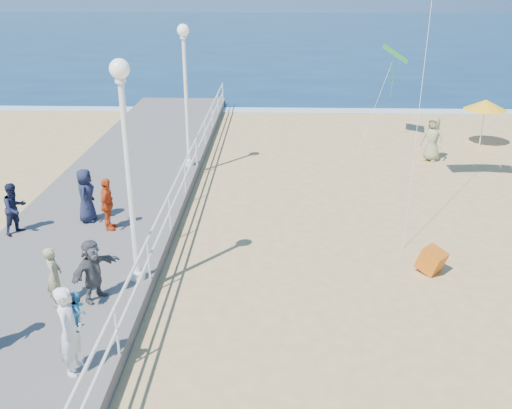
{
  "coord_description": "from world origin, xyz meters",
  "views": [
    {
      "loc": [
        -2.05,
        -12.24,
        7.38
      ],
      "look_at": [
        -2.5,
        2.0,
        1.6
      ],
      "focal_mm": 40.0,
      "sensor_mm": 36.0,
      "label": 1
    }
  ],
  "objects_px": {
    "box_kite": "(431,263)",
    "lamp_post_far": "(185,82)",
    "spectator_7": "(15,208)",
    "lamp_post_mid": "(127,152)",
    "spectator_5": "(93,270)",
    "spectator_4": "(86,195)",
    "spectator_6": "(54,276)",
    "toddler_held": "(79,310)",
    "spectator_3": "(107,204)",
    "woman_holding_toddler": "(70,330)",
    "beach_walker_c": "(433,139)",
    "beach_umbrella": "(486,105)"
  },
  "relations": [
    {
      "from": "spectator_4",
      "to": "lamp_post_mid",
      "type": "bearing_deg",
      "value": -150.53
    },
    {
      "from": "spectator_6",
      "to": "spectator_5",
      "type": "bearing_deg",
      "value": -88.39
    },
    {
      "from": "lamp_post_mid",
      "to": "spectator_4",
      "type": "distance_m",
      "value": 4.84
    },
    {
      "from": "beach_umbrella",
      "to": "lamp_post_mid",
      "type": "bearing_deg",
      "value": -133.48
    },
    {
      "from": "spectator_3",
      "to": "toddler_held",
      "type": "bearing_deg",
      "value": -168.15
    },
    {
      "from": "lamp_post_mid",
      "to": "spectator_3",
      "type": "bearing_deg",
      "value": 117.22
    },
    {
      "from": "woman_holding_toddler",
      "to": "spectator_3",
      "type": "bearing_deg",
      "value": 13.14
    },
    {
      "from": "spectator_4",
      "to": "spectator_5",
      "type": "height_order",
      "value": "spectator_4"
    },
    {
      "from": "spectator_4",
      "to": "box_kite",
      "type": "relative_size",
      "value": 2.75
    },
    {
      "from": "spectator_4",
      "to": "beach_walker_c",
      "type": "relative_size",
      "value": 0.87
    },
    {
      "from": "spectator_5",
      "to": "spectator_6",
      "type": "bearing_deg",
      "value": 135.07
    },
    {
      "from": "spectator_3",
      "to": "spectator_6",
      "type": "height_order",
      "value": "spectator_3"
    },
    {
      "from": "woman_holding_toddler",
      "to": "spectator_4",
      "type": "distance_m",
      "value": 7.27
    },
    {
      "from": "lamp_post_far",
      "to": "box_kite",
      "type": "height_order",
      "value": "lamp_post_far"
    },
    {
      "from": "lamp_post_far",
      "to": "woman_holding_toddler",
      "type": "relative_size",
      "value": 2.96
    },
    {
      "from": "spectator_7",
      "to": "beach_walker_c",
      "type": "distance_m",
      "value": 16.5
    },
    {
      "from": "lamp_post_mid",
      "to": "woman_holding_toddler",
      "type": "relative_size",
      "value": 2.96
    },
    {
      "from": "woman_holding_toddler",
      "to": "spectator_5",
      "type": "distance_m",
      "value": 2.59
    },
    {
      "from": "lamp_post_mid",
      "to": "spectator_6",
      "type": "xyz_separation_m",
      "value": [
        -1.57,
        -1.19,
        -2.56
      ]
    },
    {
      "from": "woman_holding_toddler",
      "to": "spectator_5",
      "type": "relative_size",
      "value": 1.21
    },
    {
      "from": "toddler_held",
      "to": "spectator_7",
      "type": "distance_m",
      "value": 7.08
    },
    {
      "from": "lamp_post_mid",
      "to": "beach_walker_c",
      "type": "xyz_separation_m",
      "value": [
        9.99,
        11.2,
        -2.71
      ]
    },
    {
      "from": "lamp_post_far",
      "to": "spectator_7",
      "type": "bearing_deg",
      "value": -122.33
    },
    {
      "from": "toddler_held",
      "to": "spectator_4",
      "type": "distance_m",
      "value": 7.17
    },
    {
      "from": "spectator_3",
      "to": "beach_walker_c",
      "type": "height_order",
      "value": "spectator_3"
    },
    {
      "from": "box_kite",
      "to": "spectator_5",
      "type": "bearing_deg",
      "value": 148.38
    },
    {
      "from": "box_kite",
      "to": "beach_umbrella",
      "type": "height_order",
      "value": "beach_umbrella"
    },
    {
      "from": "spectator_5",
      "to": "beach_umbrella",
      "type": "height_order",
      "value": "beach_umbrella"
    },
    {
      "from": "box_kite",
      "to": "lamp_post_far",
      "type": "bearing_deg",
      "value": 87.45
    },
    {
      "from": "woman_holding_toddler",
      "to": "beach_walker_c",
      "type": "distance_m",
      "value": 18.02
    },
    {
      "from": "spectator_7",
      "to": "box_kite",
      "type": "height_order",
      "value": "spectator_7"
    },
    {
      "from": "lamp_post_mid",
      "to": "spectator_6",
      "type": "distance_m",
      "value": 3.23
    },
    {
      "from": "lamp_post_mid",
      "to": "spectator_7",
      "type": "xyz_separation_m",
      "value": [
        -4.07,
        2.57,
        -2.5
      ]
    },
    {
      "from": "lamp_post_far",
      "to": "box_kite",
      "type": "relative_size",
      "value": 8.87
    },
    {
      "from": "toddler_held",
      "to": "spectator_5",
      "type": "distance_m",
      "value": 2.51
    },
    {
      "from": "toddler_held",
      "to": "woman_holding_toddler",
      "type": "bearing_deg",
      "value": 138.44
    },
    {
      "from": "lamp_post_mid",
      "to": "toddler_held",
      "type": "xyz_separation_m",
      "value": [
        -0.24,
        -3.37,
        -2.03
      ]
    },
    {
      "from": "spectator_3",
      "to": "box_kite",
      "type": "bearing_deg",
      "value": -99.64
    },
    {
      "from": "toddler_held",
      "to": "spectator_3",
      "type": "bearing_deg",
      "value": 14.7
    },
    {
      "from": "beach_walker_c",
      "to": "box_kite",
      "type": "xyz_separation_m",
      "value": [
        -2.48,
        -9.93,
        -0.65
      ]
    },
    {
      "from": "spectator_3",
      "to": "spectator_4",
      "type": "xyz_separation_m",
      "value": [
        -0.81,
        0.6,
        0.04
      ]
    },
    {
      "from": "spectator_6",
      "to": "spectator_7",
      "type": "height_order",
      "value": "spectator_7"
    },
    {
      "from": "toddler_held",
      "to": "box_kite",
      "type": "xyz_separation_m",
      "value": [
        7.75,
        4.64,
        -1.34
      ]
    },
    {
      "from": "lamp_post_mid",
      "to": "toddler_held",
      "type": "relative_size",
      "value": 6.9
    },
    {
      "from": "lamp_post_mid",
      "to": "spectator_5",
      "type": "xyz_separation_m",
      "value": [
        -0.76,
        -0.96,
        -2.52
      ]
    },
    {
      "from": "lamp_post_far",
      "to": "spectator_7",
      "type": "xyz_separation_m",
      "value": [
        -4.07,
        -6.43,
        -2.5
      ]
    },
    {
      "from": "spectator_7",
      "to": "box_kite",
      "type": "bearing_deg",
      "value": -66.8
    },
    {
      "from": "spectator_5",
      "to": "beach_walker_c",
      "type": "height_order",
      "value": "beach_walker_c"
    },
    {
      "from": "woman_holding_toddler",
      "to": "spectator_4",
      "type": "xyz_separation_m",
      "value": [
        -1.9,
        7.01,
        -0.07
      ]
    },
    {
      "from": "spectator_7",
      "to": "beach_umbrella",
      "type": "relative_size",
      "value": 0.71
    }
  ]
}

